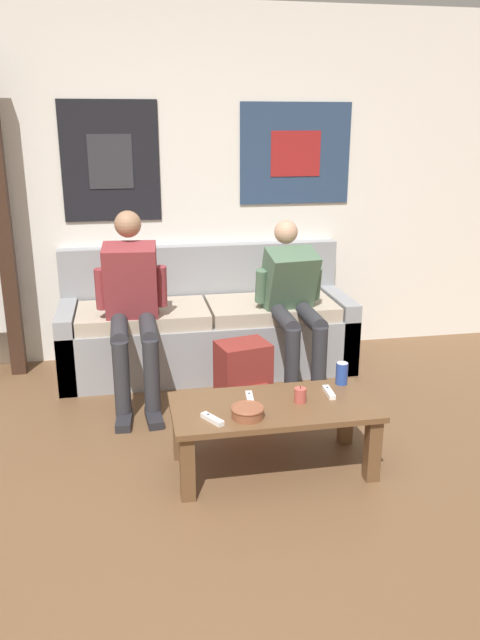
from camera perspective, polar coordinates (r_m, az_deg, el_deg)
The scene contains 13 objects.
ground_plane at distance 2.69m, azimuth -2.22°, elevation -22.95°, with size 18.00×18.00×0.00m, color brown.
wall_back at distance 4.71m, azimuth -7.24°, elevation 11.79°, with size 10.00×0.07×2.55m.
couch at distance 4.60m, azimuth -3.05°, elevation -0.81°, with size 2.09×0.73×0.87m.
coffee_table at distance 3.26m, azimuth 3.08°, elevation -8.80°, with size 1.05×0.51×0.37m.
person_seated_adult at distance 4.06m, azimuth -9.83°, elevation 1.67°, with size 0.47×0.84×1.20m.
person_seated_teen at distance 4.24m, azimuth 4.88°, elevation 1.90°, with size 0.47×0.85×1.10m.
backpack at distance 3.88m, azimuth 0.34°, elevation -5.55°, with size 0.35×0.32×0.46m.
ceramic_bowl at distance 3.07m, azimuth 0.69°, elevation -8.36°, with size 0.16×0.16×0.06m.
pillar_candle at distance 3.24m, azimuth 5.52°, elevation -6.86°, with size 0.06×0.06×0.09m.
drink_can_blue at distance 3.48m, azimuth 9.29°, elevation -4.83°, with size 0.07×0.07×0.12m.
game_controller_near_left at distance 3.26m, azimuth 0.89°, elevation -7.17°, with size 0.05×0.15×0.03m.
game_controller_near_right at distance 3.05m, azimuth -2.55°, elevation -9.05°, with size 0.10×0.14×0.03m.
game_controller_far_center at distance 3.36m, azimuth 8.13°, elevation -6.56°, with size 0.04×0.15×0.03m.
Camera 1 is at (-0.28, -2.02, 1.75)m, focal length 35.00 mm.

